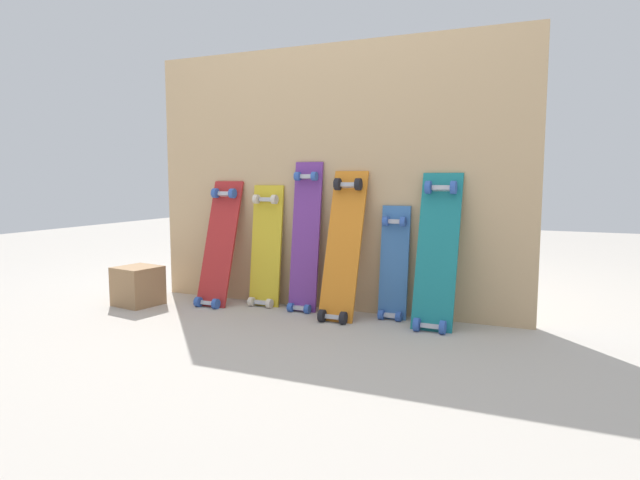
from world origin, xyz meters
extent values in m
plane|color=#B2AAA0|center=(0.00, 0.00, 0.00)|extent=(12.00, 12.00, 0.00)
cube|color=tan|center=(0.00, 0.07, 0.78)|extent=(2.36, 0.04, 1.57)
cube|color=#B22626|center=(-0.69, -0.09, 0.35)|extent=(0.21, 0.28, 0.84)
cube|color=#B7B7BF|center=(-0.69, -0.22, 0.03)|extent=(0.09, 0.04, 0.03)
cube|color=#B7B7BF|center=(-0.69, -0.01, 0.69)|extent=(0.09, 0.04, 0.03)
cylinder|color=#3359B2|center=(-0.75, -0.23, 0.03)|extent=(0.03, 0.06, 0.06)
cylinder|color=#3359B2|center=(-0.62, -0.23, 0.03)|extent=(0.03, 0.06, 0.06)
cylinder|color=#3359B2|center=(-0.75, -0.02, 0.70)|extent=(0.03, 0.06, 0.06)
cylinder|color=#3359B2|center=(-0.62, -0.02, 0.70)|extent=(0.03, 0.06, 0.06)
cube|color=gold|center=(-0.39, -0.01, 0.34)|extent=(0.20, 0.11, 0.81)
cube|color=#B7B7BF|center=(-0.39, -0.07, 0.03)|extent=(0.09, 0.04, 0.03)
cube|color=#B7B7BF|center=(-0.39, 0.01, 0.66)|extent=(0.09, 0.04, 0.03)
cylinder|color=beige|center=(-0.46, -0.09, 0.03)|extent=(0.03, 0.06, 0.06)
cylinder|color=beige|center=(-0.33, -0.09, 0.03)|extent=(0.03, 0.06, 0.06)
cylinder|color=beige|center=(-0.46, -0.01, 0.66)|extent=(0.03, 0.06, 0.06)
cylinder|color=beige|center=(-0.33, -0.01, 0.66)|extent=(0.03, 0.06, 0.06)
cube|color=#6B338C|center=(-0.12, -0.02, 0.41)|extent=(0.18, 0.14, 0.96)
cube|color=#B7B7BF|center=(-0.12, -0.10, 0.02)|extent=(0.08, 0.04, 0.03)
cube|color=#B7B7BF|center=(-0.12, 0.01, 0.80)|extent=(0.08, 0.04, 0.03)
cylinder|color=#3359B2|center=(-0.17, -0.11, 0.03)|extent=(0.03, 0.05, 0.05)
cylinder|color=#3359B2|center=(-0.06, -0.11, 0.03)|extent=(0.03, 0.05, 0.05)
cylinder|color=#3359B2|center=(-0.17, -0.01, 0.80)|extent=(0.03, 0.05, 0.05)
cylinder|color=#3359B2|center=(-0.06, -0.01, 0.80)|extent=(0.03, 0.05, 0.05)
cube|color=orange|center=(0.15, -0.10, 0.38)|extent=(0.20, 0.29, 0.90)
cube|color=#B7B7BF|center=(0.15, -0.23, 0.03)|extent=(0.09, 0.04, 0.03)
cube|color=#B7B7BF|center=(0.15, -0.01, 0.75)|extent=(0.09, 0.04, 0.03)
cylinder|color=black|center=(0.09, -0.25, 0.03)|extent=(0.03, 0.07, 0.07)
cylinder|color=black|center=(0.22, -0.25, 0.03)|extent=(0.03, 0.07, 0.07)
cylinder|color=black|center=(0.09, -0.02, 0.76)|extent=(0.03, 0.07, 0.07)
cylinder|color=black|center=(0.22, -0.02, 0.76)|extent=(0.03, 0.07, 0.07)
cube|color=#386BAD|center=(0.43, 0.00, 0.28)|extent=(0.16, 0.09, 0.70)
cube|color=#B7B7BF|center=(0.43, -0.05, 0.03)|extent=(0.07, 0.04, 0.03)
cube|color=#B7B7BF|center=(0.43, 0.01, 0.55)|extent=(0.07, 0.04, 0.03)
cylinder|color=#3359B2|center=(0.38, -0.07, 0.03)|extent=(0.03, 0.05, 0.05)
cylinder|color=#3359B2|center=(0.48, -0.07, 0.03)|extent=(0.03, 0.05, 0.05)
cylinder|color=#3359B2|center=(0.38, -0.01, 0.55)|extent=(0.03, 0.05, 0.05)
cylinder|color=#3359B2|center=(0.48, -0.01, 0.55)|extent=(0.03, 0.05, 0.05)
cube|color=#197A7F|center=(0.68, -0.08, 0.38)|extent=(0.22, 0.26, 0.88)
cube|color=#B7B7BF|center=(0.68, -0.20, 0.03)|extent=(0.10, 0.04, 0.03)
cube|color=#B7B7BF|center=(0.68, -0.01, 0.74)|extent=(0.10, 0.04, 0.03)
cylinder|color=#3359B2|center=(0.61, -0.22, 0.04)|extent=(0.03, 0.07, 0.07)
cylinder|color=#3359B2|center=(0.75, -0.22, 0.04)|extent=(0.03, 0.07, 0.07)
cylinder|color=#3359B2|center=(0.61, -0.02, 0.74)|extent=(0.03, 0.07, 0.07)
cylinder|color=#3359B2|center=(0.75, -0.02, 0.74)|extent=(0.03, 0.07, 0.07)
cube|color=#99724C|center=(-1.13, -0.34, 0.12)|extent=(0.28, 0.28, 0.24)
camera|label=1|loc=(1.26, -2.94, 0.79)|focal=30.56mm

